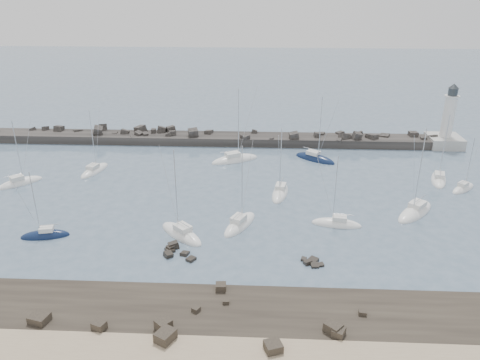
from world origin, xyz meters
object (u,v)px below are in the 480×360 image
at_px(sailboat_1, 45,236).
at_px(sailboat_10, 415,212).
at_px(lighthouse, 446,133).
at_px(sailboat_0, 20,183).
at_px(sailboat_9, 439,180).
at_px(sailboat_8, 337,224).
at_px(sailboat_5, 280,193).
at_px(sailboat_7, 315,159).
at_px(sailboat_2, 95,171).
at_px(sailboat_4, 181,234).
at_px(sailboat_6, 240,225).
at_px(sailboat_11, 463,189).
at_px(sailboat_3, 235,160).

distance_m(sailboat_1, sailboat_10, 56.14).
distance_m(lighthouse, sailboat_0, 87.51).
bearing_deg(sailboat_9, sailboat_8, -139.57).
xyz_separation_m(lighthouse, sailboat_5, (-36.95, -27.09, -2.94)).
bearing_deg(lighthouse, sailboat_7, -161.34).
bearing_deg(sailboat_1, sailboat_7, 38.63).
distance_m(sailboat_2, sailboat_4, 31.25).
bearing_deg(sailboat_0, sailboat_6, -18.54).
bearing_deg(sailboat_1, sailboat_11, 16.50).
bearing_deg(sailboat_5, sailboat_2, 166.41).
relative_size(sailboat_0, sailboat_7, 0.89).
bearing_deg(sailboat_8, sailboat_10, 19.03).
distance_m(sailboat_8, sailboat_9, 27.76).
bearing_deg(sailboat_8, sailboat_4, -169.57).
height_order(sailboat_2, sailboat_9, sailboat_9).
distance_m(sailboat_3, sailboat_7, 16.46).
relative_size(sailboat_1, sailboat_9, 0.83).
xyz_separation_m(sailboat_0, sailboat_4, (32.17, -16.87, 0.00)).
bearing_deg(sailboat_5, sailboat_9, 14.08).
distance_m(sailboat_6, sailboat_9, 40.37).
bearing_deg(sailboat_6, lighthouse, 41.72).
relative_size(lighthouse, sailboat_1, 1.33).
height_order(sailboat_0, sailboat_5, sailboat_5).
bearing_deg(sailboat_5, sailboat_6, -118.91).
xyz_separation_m(sailboat_0, sailboat_5, (46.83, -2.01, 0.00)).
xyz_separation_m(sailboat_1, sailboat_5, (34.14, 16.20, 0.00)).
distance_m(sailboat_9, sailboat_11, 4.87).
bearing_deg(sailboat_3, sailboat_0, -160.20).
distance_m(lighthouse, sailboat_2, 74.72).
xyz_separation_m(sailboat_5, sailboat_6, (-6.38, -11.55, 0.01)).
height_order(sailboat_5, sailboat_10, sailboat_10).
bearing_deg(sailboat_1, lighthouse, 31.33).
bearing_deg(sailboat_8, sailboat_5, 127.47).
bearing_deg(sailboat_4, sailboat_3, 79.08).
bearing_deg(sailboat_5, sailboat_8, -52.53).
bearing_deg(sailboat_0, sailboat_9, 4.01).
relative_size(sailboat_1, sailboat_8, 0.92).
xyz_separation_m(sailboat_4, sailboat_7, (22.29, 32.03, -0.00)).
bearing_deg(sailboat_4, lighthouse, 39.10).
bearing_deg(sailboat_9, sailboat_0, -175.99).
relative_size(sailboat_5, sailboat_9, 0.98).
distance_m(sailboat_4, sailboat_7, 39.02).
height_order(sailboat_6, sailboat_10, sailboat_10).
height_order(sailboat_9, sailboat_10, sailboat_10).
distance_m(sailboat_0, sailboat_9, 76.31).
relative_size(sailboat_9, sailboat_10, 0.87).
height_order(sailboat_1, sailboat_8, sailboat_8).
bearing_deg(sailboat_5, sailboat_3, 119.14).
bearing_deg(sailboat_4, sailboat_0, 152.33).
distance_m(lighthouse, sailboat_3, 47.20).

